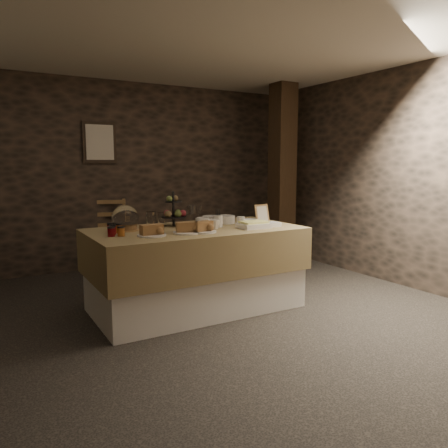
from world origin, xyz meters
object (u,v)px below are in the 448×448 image
buffet_table (196,263)px  chair (108,239)px  fruit_stand (174,213)px  timber_column (282,175)px

buffet_table → chair: 2.09m
chair → fruit_stand: bearing=-60.9°
buffet_table → timber_column: timber_column is taller
timber_column → fruit_stand: 2.41m
buffet_table → timber_column: bearing=31.7°
fruit_stand → buffet_table: bearing=-66.2°
buffet_table → fruit_stand: fruit_stand is taller
chair → timber_column: timber_column is taller
buffet_table → fruit_stand: bearing=113.8°
chair → fruit_stand: 1.90m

